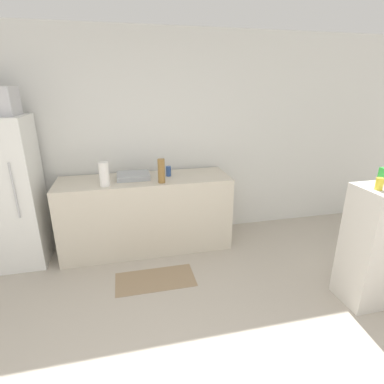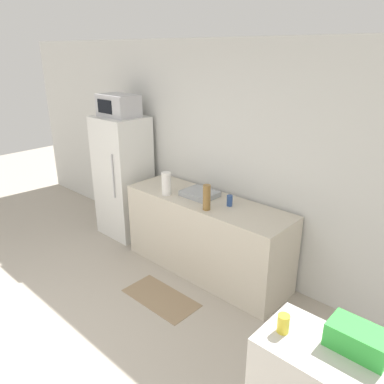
% 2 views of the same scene
% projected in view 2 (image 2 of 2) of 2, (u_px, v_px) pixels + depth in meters
% --- Properties ---
extents(wall_back, '(8.00, 0.06, 2.60)m').
position_uv_depth(wall_back, '(222.00, 157.00, 4.35)').
color(wall_back, silver).
rests_on(wall_back, ground_plane).
extents(refrigerator, '(0.66, 0.59, 1.66)m').
position_uv_depth(refrigerator, '(124.00, 177.00, 5.14)').
color(refrigerator, white).
rests_on(refrigerator, ground_plane).
extents(microwave, '(0.53, 0.35, 0.28)m').
position_uv_depth(microwave, '(118.00, 106.00, 4.79)').
color(microwave, '#BCBCC1').
rests_on(microwave, refrigerator).
extents(counter, '(2.03, 0.63, 0.91)m').
position_uv_depth(counter, '(206.00, 236.00, 4.34)').
color(counter, beige).
rests_on(counter, ground_plane).
extents(sink_basin, '(0.38, 0.31, 0.06)m').
position_uv_depth(sink_basin, '(200.00, 194.00, 4.27)').
color(sink_basin, '#9EA3A8').
rests_on(sink_basin, counter).
extents(bottle_tall, '(0.08, 0.08, 0.27)m').
position_uv_depth(bottle_tall, '(207.00, 197.00, 3.87)').
color(bottle_tall, olive).
rests_on(bottle_tall, counter).
extents(bottle_short, '(0.06, 0.06, 0.12)m').
position_uv_depth(bottle_short, '(230.00, 201.00, 3.99)').
color(bottle_short, '#2D4C8C').
rests_on(bottle_short, counter).
extents(basket, '(0.28, 0.17, 0.12)m').
position_uv_depth(basket, '(358.00, 339.00, 1.77)').
color(basket, green).
rests_on(basket, shelf_cabinet).
extents(jar, '(0.06, 0.06, 0.10)m').
position_uv_depth(jar, '(283.00, 324.00, 1.89)').
color(jar, yellow).
rests_on(jar, shelf_cabinet).
extents(paper_towel_roll, '(0.11, 0.11, 0.27)m').
position_uv_depth(paper_towel_roll, '(166.00, 184.00, 4.28)').
color(paper_towel_roll, white).
rests_on(paper_towel_roll, counter).
extents(kitchen_rug, '(0.83, 0.41, 0.01)m').
position_uv_depth(kitchen_rug, '(161.00, 298.00, 3.99)').
color(kitchen_rug, '#937A5B').
rests_on(kitchen_rug, ground_plane).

